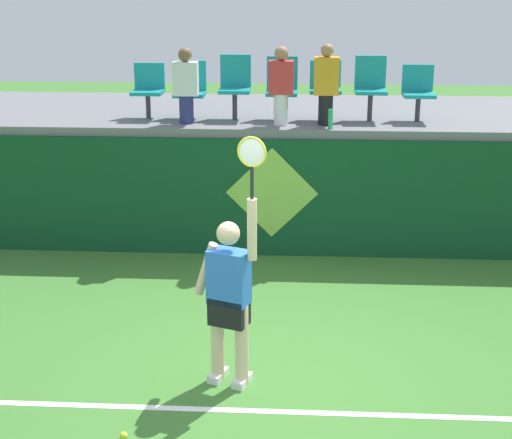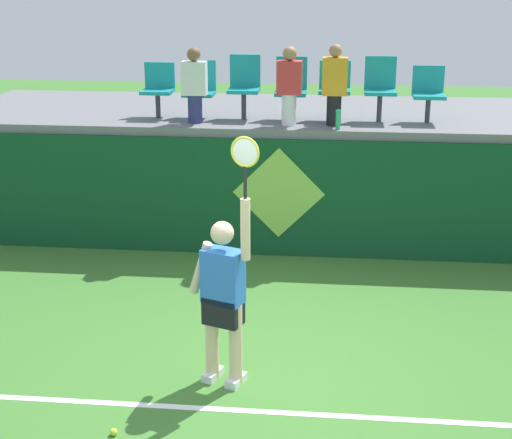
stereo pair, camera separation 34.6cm
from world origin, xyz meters
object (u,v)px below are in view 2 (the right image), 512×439
object	(u,v)px
stadium_chair_0	(158,87)
stadium_chair_4	(335,87)
tennis_ball	(114,432)
stadium_chair_6	(428,91)
tennis_player	(224,294)
spectator_2	(289,85)
water_bottle	(338,120)
stadium_chair_1	(200,87)
stadium_chair_5	(380,86)
spectator_0	(194,84)
stadium_chair_3	(291,86)
spectator_1	(335,84)
stadium_chair_2	(244,84)

from	to	relation	value
stadium_chair_0	stadium_chair_4	distance (m)	2.54
tennis_ball	stadium_chair_6	xyz separation A→B (m)	(3.12, 5.37, 2.18)
tennis_player	stadium_chair_0	world-z (taller)	stadium_chair_0
spectator_2	stadium_chair_4	bearing A→B (deg)	35.06
tennis_player	water_bottle	size ratio (longest dim) A/B	9.23
stadium_chair_1	stadium_chair_6	distance (m)	3.24
stadium_chair_5	spectator_0	world-z (taller)	spectator_0
tennis_ball	stadium_chair_3	xyz separation A→B (m)	(1.19, 5.38, 2.23)
stadium_chair_5	spectator_0	xyz separation A→B (m)	(-2.57, -0.41, 0.04)
tennis_player	water_bottle	bearing A→B (deg)	74.18
water_bottle	spectator_1	xyz separation A→B (m)	(-0.06, 0.29, 0.44)
stadium_chair_3	spectator_1	world-z (taller)	spectator_1
tennis_player	stadium_chair_6	xyz separation A→B (m)	(2.29, 4.35, 1.29)
water_bottle	spectator_1	world-z (taller)	spectator_1
stadium_chair_5	spectator_1	xyz separation A→B (m)	(-0.64, -0.41, 0.07)
spectator_2	tennis_player	bearing A→B (deg)	-95.27
stadium_chair_4	spectator_0	xyz separation A→B (m)	(-1.93, -0.40, 0.06)
stadium_chair_6	spectator_1	world-z (taller)	spectator_1
stadium_chair_4	stadium_chair_5	size ratio (longest dim) A/B	0.92
tennis_ball	stadium_chair_0	world-z (taller)	stadium_chair_0
water_bottle	stadium_chair_4	bearing A→B (deg)	95.05
tennis_ball	spectator_2	distance (m)	5.58
stadium_chair_0	stadium_chair_5	size ratio (longest dim) A/B	0.86
water_bottle	spectator_2	xyz separation A→B (m)	(-0.68, 0.26, 0.42)
tennis_player	tennis_ball	world-z (taller)	tennis_player
tennis_ball	stadium_chair_6	distance (m)	6.58
stadium_chair_0	spectator_1	bearing A→B (deg)	-8.90
water_bottle	stadium_chair_5	xyz separation A→B (m)	(0.58, 0.70, 0.36)
stadium_chair_4	spectator_1	size ratio (longest dim) A/B	0.75
stadium_chair_0	stadium_chair_2	xyz separation A→B (m)	(1.25, 0.01, 0.06)
water_bottle	stadium_chair_1	world-z (taller)	stadium_chair_1
tennis_ball	stadium_chair_0	bearing A→B (deg)	97.70
stadium_chair_5	stadium_chair_1	bearing A→B (deg)	-179.98
stadium_chair_1	stadium_chair_2	size ratio (longest dim) A/B	0.90
tennis_ball	spectator_2	xyz separation A→B (m)	(1.19, 4.94, 2.31)
stadium_chair_3	spectator_1	xyz separation A→B (m)	(0.62, -0.41, 0.09)
tennis_ball	spectator_0	distance (m)	5.47
water_bottle	stadium_chair_0	world-z (taller)	stadium_chair_0
stadium_chair_3	stadium_chair_4	xyz separation A→B (m)	(0.62, -0.01, 0.00)
stadium_chair_2	stadium_chair_0	bearing A→B (deg)	-179.58
stadium_chair_0	tennis_player	bearing A→B (deg)	-70.30
water_bottle	stadium_chair_4	world-z (taller)	stadium_chair_4
water_bottle	stadium_chair_1	xyz separation A→B (m)	(-1.99, 0.70, 0.30)
stadium_chair_1	water_bottle	bearing A→B (deg)	-19.27
stadium_chair_3	stadium_chair_1	bearing A→B (deg)	-179.87
spectator_0	stadium_chair_2	bearing A→B (deg)	32.61
water_bottle	tennis_ball	bearing A→B (deg)	-111.77
tennis_player	stadium_chair_1	xyz separation A→B (m)	(-0.95, 4.36, 1.29)
stadium_chair_6	water_bottle	bearing A→B (deg)	-151.05
spectator_1	stadium_chair_2	bearing A→B (deg)	162.45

